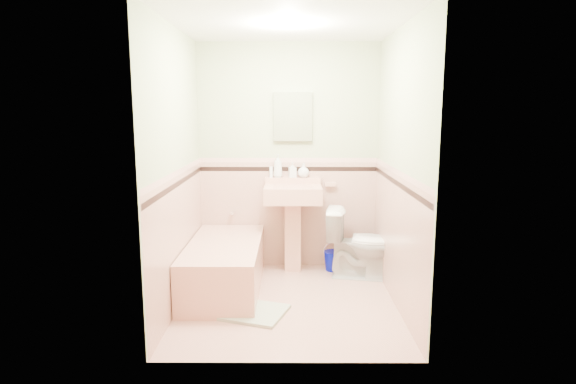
{
  "coord_description": "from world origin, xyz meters",
  "views": [
    {
      "loc": [
        0.02,
        -4.24,
        1.76
      ],
      "look_at": [
        0.0,
        0.25,
        1.0
      ],
      "focal_mm": 29.88,
      "sensor_mm": 36.0,
      "label": 1
    }
  ],
  "objects_px": {
    "medicine_cabinet": "(293,117)",
    "soap_bottle_right": "(303,170)",
    "bucket": "(333,261)",
    "toilet": "(361,243)",
    "soap_bottle_mid": "(292,170)",
    "bathtub": "(225,267)",
    "shoe": "(227,301)",
    "sink": "(293,229)",
    "soap_bottle_left": "(278,166)"
  },
  "relations": [
    {
      "from": "soap_bottle_right",
      "to": "soap_bottle_mid",
      "type": "bearing_deg",
      "value": 180.0
    },
    {
      "from": "bathtub",
      "to": "medicine_cabinet",
      "type": "bearing_deg",
      "value": 47.42
    },
    {
      "from": "sink",
      "to": "soap_bottle_mid",
      "type": "distance_m",
      "value": 0.66
    },
    {
      "from": "toilet",
      "to": "shoe",
      "type": "xyz_separation_m",
      "value": [
        -1.33,
        -0.81,
        -0.31
      ]
    },
    {
      "from": "sink",
      "to": "soap_bottle_right",
      "type": "xyz_separation_m",
      "value": [
        0.12,
        0.18,
        0.63
      ]
    },
    {
      "from": "sink",
      "to": "soap_bottle_mid",
      "type": "xyz_separation_m",
      "value": [
        -0.0,
        0.18,
        0.63
      ]
    },
    {
      "from": "bucket",
      "to": "toilet",
      "type": "bearing_deg",
      "value": -38.8
    },
    {
      "from": "soap_bottle_left",
      "to": "soap_bottle_mid",
      "type": "relative_size",
      "value": 1.52
    },
    {
      "from": "bathtub",
      "to": "soap_bottle_mid",
      "type": "bearing_deg",
      "value": 46.37
    },
    {
      "from": "soap_bottle_mid",
      "to": "bucket",
      "type": "bearing_deg",
      "value": -16.33
    },
    {
      "from": "soap_bottle_mid",
      "to": "sink",
      "type": "bearing_deg",
      "value": -88.97
    },
    {
      "from": "bathtub",
      "to": "shoe",
      "type": "bearing_deg",
      "value": -79.98
    },
    {
      "from": "soap_bottle_right",
      "to": "toilet",
      "type": "height_order",
      "value": "soap_bottle_right"
    },
    {
      "from": "sink",
      "to": "soap_bottle_left",
      "type": "relative_size",
      "value": 3.81
    },
    {
      "from": "bathtub",
      "to": "bucket",
      "type": "distance_m",
      "value": 1.28
    },
    {
      "from": "sink",
      "to": "soap_bottle_mid",
      "type": "bearing_deg",
      "value": 91.03
    },
    {
      "from": "soap_bottle_mid",
      "to": "bucket",
      "type": "height_order",
      "value": "soap_bottle_mid"
    },
    {
      "from": "bathtub",
      "to": "soap_bottle_left",
      "type": "distance_m",
      "value": 1.28
    },
    {
      "from": "sink",
      "to": "toilet",
      "type": "distance_m",
      "value": 0.76
    },
    {
      "from": "toilet",
      "to": "bucket",
      "type": "xyz_separation_m",
      "value": [
        -0.27,
        0.22,
        -0.26
      ]
    },
    {
      "from": "medicine_cabinet",
      "to": "bathtub",
      "type": "bearing_deg",
      "value": -132.58
    },
    {
      "from": "medicine_cabinet",
      "to": "bucket",
      "type": "bearing_deg",
      "value": -19.84
    },
    {
      "from": "bathtub",
      "to": "sink",
      "type": "relative_size",
      "value": 1.55
    },
    {
      "from": "medicine_cabinet",
      "to": "soap_bottle_right",
      "type": "bearing_deg",
      "value": -14.15
    },
    {
      "from": "toilet",
      "to": "sink",
      "type": "bearing_deg",
      "value": 86.55
    },
    {
      "from": "bathtub",
      "to": "soap_bottle_right",
      "type": "bearing_deg",
      "value": 41.63
    },
    {
      "from": "soap_bottle_left",
      "to": "soap_bottle_right",
      "type": "distance_m",
      "value": 0.29
    },
    {
      "from": "bucket",
      "to": "shoe",
      "type": "height_order",
      "value": "bucket"
    },
    {
      "from": "sink",
      "to": "medicine_cabinet",
      "type": "distance_m",
      "value": 1.23
    },
    {
      "from": "toilet",
      "to": "shoe",
      "type": "distance_m",
      "value": 1.59
    },
    {
      "from": "soap_bottle_left",
      "to": "soap_bottle_mid",
      "type": "xyz_separation_m",
      "value": [
        0.16,
        0.0,
        -0.04
      ]
    },
    {
      "from": "sink",
      "to": "soap_bottle_right",
      "type": "bearing_deg",
      "value": 56.53
    },
    {
      "from": "soap_bottle_right",
      "to": "toilet",
      "type": "bearing_deg",
      "value": -30.14
    },
    {
      "from": "soap_bottle_mid",
      "to": "shoe",
      "type": "xyz_separation_m",
      "value": [
        -0.6,
        -1.17,
        -1.05
      ]
    },
    {
      "from": "sink",
      "to": "bucket",
      "type": "distance_m",
      "value": 0.59
    },
    {
      "from": "bathtub",
      "to": "toilet",
      "type": "bearing_deg",
      "value": 14.13
    },
    {
      "from": "soap_bottle_left",
      "to": "toilet",
      "type": "xyz_separation_m",
      "value": [
        0.9,
        -0.36,
        -0.79
      ]
    },
    {
      "from": "bathtub",
      "to": "medicine_cabinet",
      "type": "distance_m",
      "value": 1.78
    },
    {
      "from": "soap_bottle_left",
      "to": "shoe",
      "type": "relative_size",
      "value": 1.54
    },
    {
      "from": "medicine_cabinet",
      "to": "soap_bottle_mid",
      "type": "distance_m",
      "value": 0.59
    },
    {
      "from": "toilet",
      "to": "soap_bottle_mid",
      "type": "bearing_deg",
      "value": 74.2
    },
    {
      "from": "toilet",
      "to": "shoe",
      "type": "relative_size",
      "value": 4.53
    },
    {
      "from": "soap_bottle_mid",
      "to": "toilet",
      "type": "distance_m",
      "value": 1.1
    },
    {
      "from": "medicine_cabinet",
      "to": "soap_bottle_right",
      "type": "distance_m",
      "value": 0.6
    },
    {
      "from": "medicine_cabinet",
      "to": "soap_bottle_right",
      "type": "xyz_separation_m",
      "value": [
        0.12,
        -0.03,
        -0.59
      ]
    },
    {
      "from": "soap_bottle_right",
      "to": "medicine_cabinet",
      "type": "bearing_deg",
      "value": 165.85
    },
    {
      "from": "soap_bottle_right",
      "to": "toilet",
      "type": "distance_m",
      "value": 1.02
    },
    {
      "from": "bathtub",
      "to": "shoe",
      "type": "distance_m",
      "value": 0.49
    },
    {
      "from": "bathtub",
      "to": "shoe",
      "type": "height_order",
      "value": "bathtub"
    },
    {
      "from": "soap_bottle_left",
      "to": "toilet",
      "type": "distance_m",
      "value": 1.24
    }
  ]
}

